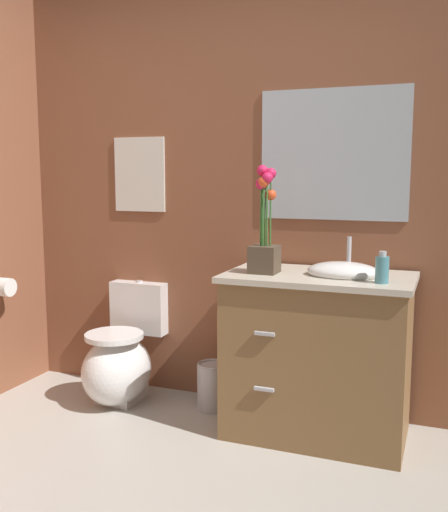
{
  "coord_description": "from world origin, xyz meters",
  "views": [
    {
      "loc": [
        1.08,
        -1.52,
        1.34
      ],
      "look_at": [
        -0.03,
        1.3,
        0.92
      ],
      "focal_mm": 40.99,
      "sensor_mm": 36.0,
      "label": 1
    }
  ],
  "objects_px": {
    "wall_mirror": "(333,155)",
    "toilet_paper_roll": "(3,287)",
    "flower_vase": "(265,234)",
    "trash_bin": "(213,386)",
    "wall_poster": "(140,175)",
    "vanity_cabinet": "(318,353)",
    "soap_bottle": "(382,269)",
    "toilet": "(121,361)"
  },
  "relations": [
    {
      "from": "flower_vase",
      "to": "trash_bin",
      "type": "relative_size",
      "value": 2.01
    },
    {
      "from": "wall_poster",
      "to": "toilet_paper_roll",
      "type": "distance_m",
      "value": 1.06
    },
    {
      "from": "wall_mirror",
      "to": "toilet_paper_roll",
      "type": "distance_m",
      "value": 2.07
    },
    {
      "from": "vanity_cabinet",
      "to": "flower_vase",
      "type": "distance_m",
      "value": 0.67
    },
    {
      "from": "vanity_cabinet",
      "to": "wall_poster",
      "type": "bearing_deg",
      "value": 166.1
    },
    {
      "from": "wall_mirror",
      "to": "trash_bin",
      "type": "bearing_deg",
      "value": -163.58
    },
    {
      "from": "vanity_cabinet",
      "to": "trash_bin",
      "type": "bearing_deg",
      "value": 170.16
    },
    {
      "from": "flower_vase",
      "to": "soap_bottle",
      "type": "xyz_separation_m",
      "value": [
        0.59,
        -0.08,
        -0.13
      ]
    },
    {
      "from": "flower_vase",
      "to": "wall_poster",
      "type": "relative_size",
      "value": 1.22
    },
    {
      "from": "toilet",
      "to": "wall_poster",
      "type": "distance_m",
      "value": 1.13
    },
    {
      "from": "trash_bin",
      "to": "toilet",
      "type": "bearing_deg",
      "value": -171.56
    },
    {
      "from": "trash_bin",
      "to": "toilet_paper_roll",
      "type": "distance_m",
      "value": 1.38
    },
    {
      "from": "flower_vase",
      "to": "soap_bottle",
      "type": "bearing_deg",
      "value": -7.31
    },
    {
      "from": "trash_bin",
      "to": "wall_mirror",
      "type": "height_order",
      "value": "wall_mirror"
    },
    {
      "from": "toilet_paper_roll",
      "to": "flower_vase",
      "type": "bearing_deg",
      "value": 3.99
    },
    {
      "from": "vanity_cabinet",
      "to": "soap_bottle",
      "type": "xyz_separation_m",
      "value": [
        0.32,
        -0.13,
        0.48
      ]
    },
    {
      "from": "flower_vase",
      "to": "toilet",
      "type": "bearing_deg",
      "value": 174.68
    },
    {
      "from": "flower_vase",
      "to": "wall_mirror",
      "type": "relative_size",
      "value": 0.68
    },
    {
      "from": "toilet",
      "to": "vanity_cabinet",
      "type": "relative_size",
      "value": 0.67
    },
    {
      "from": "vanity_cabinet",
      "to": "wall_poster",
      "type": "distance_m",
      "value": 1.52
    },
    {
      "from": "wall_poster",
      "to": "wall_mirror",
      "type": "xyz_separation_m",
      "value": [
        1.19,
        0.0,
        0.11
      ]
    },
    {
      "from": "flower_vase",
      "to": "wall_mirror",
      "type": "distance_m",
      "value": 0.6
    },
    {
      "from": "toilet",
      "to": "soap_bottle",
      "type": "distance_m",
      "value": 1.66
    },
    {
      "from": "toilet",
      "to": "flower_vase",
      "type": "height_order",
      "value": "flower_vase"
    },
    {
      "from": "wall_poster",
      "to": "wall_mirror",
      "type": "relative_size",
      "value": 0.56
    },
    {
      "from": "vanity_cabinet",
      "to": "flower_vase",
      "type": "bearing_deg",
      "value": -167.81
    },
    {
      "from": "wall_poster",
      "to": "wall_mirror",
      "type": "distance_m",
      "value": 1.19
    },
    {
      "from": "wall_mirror",
      "to": "toilet_paper_roll",
      "type": "relative_size",
      "value": 7.27
    },
    {
      "from": "vanity_cabinet",
      "to": "wall_mirror",
      "type": "height_order",
      "value": "wall_mirror"
    },
    {
      "from": "wall_poster",
      "to": "wall_mirror",
      "type": "bearing_deg",
      "value": 0.0
    },
    {
      "from": "soap_bottle",
      "to": "wall_mirror",
      "type": "height_order",
      "value": "wall_mirror"
    },
    {
      "from": "vanity_cabinet",
      "to": "toilet_paper_roll",
      "type": "xyz_separation_m",
      "value": [
        -1.86,
        -0.17,
        0.25
      ]
    },
    {
      "from": "toilet",
      "to": "toilet_paper_roll",
      "type": "relative_size",
      "value": 6.27
    },
    {
      "from": "toilet",
      "to": "wall_mirror",
      "type": "relative_size",
      "value": 0.86
    },
    {
      "from": "toilet",
      "to": "trash_bin",
      "type": "height_order",
      "value": "toilet"
    },
    {
      "from": "flower_vase",
      "to": "trash_bin",
      "type": "xyz_separation_m",
      "value": [
        -0.36,
        0.17,
        -0.91
      ]
    },
    {
      "from": "vanity_cabinet",
      "to": "wall_mirror",
      "type": "distance_m",
      "value": 1.06
    },
    {
      "from": "flower_vase",
      "to": "toilet_paper_roll",
      "type": "distance_m",
      "value": 1.64
    },
    {
      "from": "trash_bin",
      "to": "toilet_paper_roll",
      "type": "xyz_separation_m",
      "value": [
        -1.23,
        -0.28,
        0.54
      ]
    },
    {
      "from": "wall_poster",
      "to": "wall_mirror",
      "type": "height_order",
      "value": "wall_mirror"
    },
    {
      "from": "wall_mirror",
      "to": "vanity_cabinet",
      "type": "bearing_deg",
      "value": -89.46
    },
    {
      "from": "wall_mirror",
      "to": "toilet_paper_roll",
      "type": "height_order",
      "value": "wall_mirror"
    }
  ]
}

